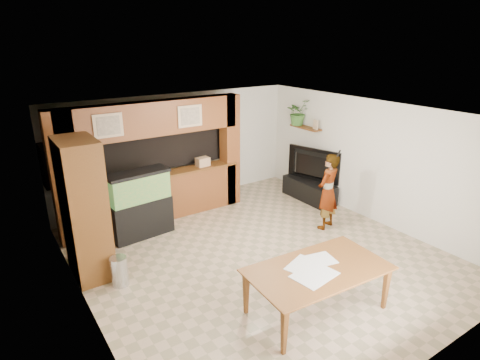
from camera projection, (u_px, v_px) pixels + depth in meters
floor at (258, 255)px, 7.42m from camera, size 6.50×6.50×0.00m
ceiling at (261, 115)px, 6.54m from camera, size 6.50×6.50×0.00m
wall_back at (178, 149)px, 9.52m from camera, size 6.00×0.00×6.00m
wall_left at (81, 234)px, 5.41m from camera, size 0.00×6.50×6.50m
wall_right at (372, 161)px, 8.56m from camera, size 0.00×6.50×6.50m
partition at (150, 161)px, 8.54m from camera, size 4.20×0.99×2.60m
wall_clock at (61, 172)px, 6.00m from camera, size 0.05×0.25×0.25m
wall_shelf at (305, 128)px, 9.87m from camera, size 0.25×0.90×0.04m
pantry_cabinet at (84, 210)px, 6.47m from camera, size 0.59×0.96×2.34m
trash_can at (119, 271)px, 6.45m from camera, size 0.27×0.27×0.50m
aquarium at (140, 205)px, 7.94m from camera, size 1.23×0.46×1.36m
tv_stand at (309, 190)px, 9.89m from camera, size 0.53×1.43×0.48m
television at (311, 166)px, 9.67m from camera, size 0.58×1.38×0.80m
photo_frame at (316, 125)px, 9.55m from camera, size 0.06×0.17×0.22m
potted_plant at (298, 112)px, 9.95m from camera, size 0.63×0.56×0.64m
person at (328, 192)px, 8.24m from camera, size 0.67×0.54×1.61m
microphone at (339, 153)px, 7.85m from camera, size 0.03×0.09×0.15m
dining_table at (318, 291)px, 5.76m from camera, size 2.10×1.26×0.71m
newspaper_a at (314, 275)px, 5.51m from camera, size 0.67×0.53×0.01m
newspaper_b at (303, 266)px, 5.74m from camera, size 0.61×0.53×0.01m
newspaper_c at (318, 260)px, 5.88m from camera, size 0.56×0.46×0.01m
counter_box at (203, 162)px, 9.07m from camera, size 0.32×0.23×0.20m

